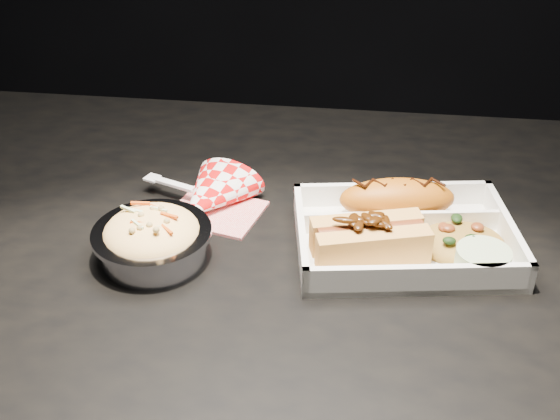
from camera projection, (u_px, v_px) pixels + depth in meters
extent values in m
cube|color=black|center=(294.00, 257.00, 0.84)|extent=(1.20, 0.80, 0.03)
cylinder|color=black|center=(37.00, 284.00, 1.39)|extent=(0.05, 0.05, 0.72)
cube|color=white|center=(403.00, 245.00, 0.83)|extent=(0.28, 0.22, 0.01)
cube|color=white|center=(392.00, 197.00, 0.89)|extent=(0.25, 0.05, 0.04)
cube|color=white|center=(419.00, 281.00, 0.75)|extent=(0.25, 0.05, 0.04)
cube|color=white|center=(301.00, 237.00, 0.82)|extent=(0.04, 0.18, 0.04)
cube|color=white|center=(507.00, 233.00, 0.82)|extent=(0.04, 0.18, 0.04)
cube|color=white|center=(400.00, 224.00, 0.84)|extent=(0.23, 0.04, 0.03)
ellipsoid|color=#BA5F12|center=(397.00, 199.00, 0.86)|extent=(0.15, 0.08, 0.05)
cube|color=#E5A24E|center=(374.00, 250.00, 0.78)|extent=(0.13, 0.06, 0.04)
cube|color=#E5A24E|center=(366.00, 232.00, 0.81)|extent=(0.13, 0.06, 0.04)
cylinder|color=brown|center=(370.00, 234.00, 0.79)|extent=(0.12, 0.06, 0.03)
ellipsoid|color=#B08033|center=(462.00, 235.00, 0.81)|extent=(0.12, 0.10, 0.03)
cylinder|color=#B6CC9A|center=(482.00, 262.00, 0.77)|extent=(0.06, 0.06, 0.03)
cylinder|color=silver|center=(153.00, 245.00, 0.80)|extent=(0.12, 0.12, 0.04)
cylinder|color=silver|center=(152.00, 232.00, 0.79)|extent=(0.14, 0.14, 0.01)
ellipsoid|color=#F7F4AE|center=(152.00, 232.00, 0.79)|extent=(0.11, 0.11, 0.04)
cube|color=red|center=(217.00, 212.00, 0.89)|extent=(0.13, 0.11, 0.00)
cone|color=red|center=(210.00, 197.00, 0.89)|extent=(0.13, 0.14, 0.10)
cube|color=white|center=(174.00, 184.00, 0.91)|extent=(0.06, 0.03, 0.00)
cube|color=white|center=(152.00, 178.00, 0.93)|extent=(0.02, 0.02, 0.00)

